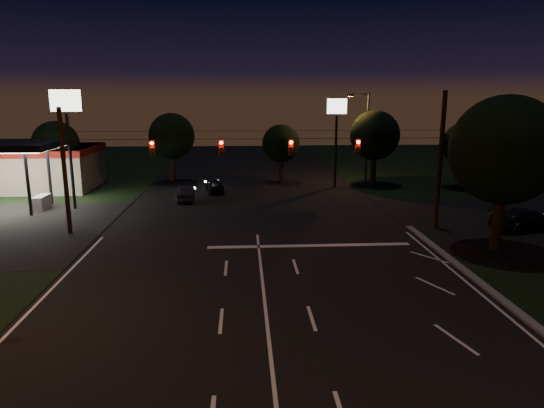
{
  "coord_description": "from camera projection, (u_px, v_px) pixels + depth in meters",
  "views": [
    {
      "loc": [
        -0.86,
        -15.7,
        8.67
      ],
      "look_at": [
        0.67,
        9.53,
        3.0
      ],
      "focal_mm": 32.0,
      "sensor_mm": 36.0,
      "label": 1
    }
  ],
  "objects": [
    {
      "name": "ground",
      "position": [
        269.0,
        345.0,
        17.24
      ],
      "size": [
        140.0,
        140.0,
        0.0
      ],
      "primitive_type": "plane",
      "color": "black",
      "rests_on": "ground"
    },
    {
      "name": "cross_street_right",
      "position": [
        541.0,
        222.0,
        34.01
      ],
      "size": [
        20.0,
        16.0,
        0.02
      ],
      "primitive_type": "cube",
      "color": "black",
      "rests_on": "ground"
    },
    {
      "name": "stop_bar",
      "position": [
        309.0,
        246.0,
        28.62
      ],
      "size": [
        12.0,
        0.5,
        0.01
      ],
      "primitive_type": "cube",
      "color": "silver",
      "rests_on": "ground"
    },
    {
      "name": "utility_pole_right",
      "position": [
        435.0,
        227.0,
        32.56
      ],
      "size": [
        0.3,
        0.3,
        9.0
      ],
      "primitive_type": "cylinder",
      "color": "black",
      "rests_on": "ground"
    },
    {
      "name": "pole_sign_left_near",
      "position": [
        67.0,
        119.0,
        36.31
      ],
      "size": [
        2.2,
        0.3,
        9.1
      ],
      "color": "black",
      "rests_on": "ground"
    },
    {
      "name": "car_cross",
      "position": [
        527.0,
        219.0,
        31.82
      ],
      "size": [
        5.32,
        3.1,
        1.45
      ],
      "primitive_type": "imported",
      "rotation": [
        0.0,
        0.0,
        1.8
      ],
      "color": "black",
      "rests_on": "ground"
    },
    {
      "name": "gas_station",
      "position": [
        17.0,
        165.0,
        45.03
      ],
      "size": [
        14.2,
        16.1,
        5.25
      ],
      "color": "gray",
      "rests_on": "ground"
    },
    {
      "name": "tree_far_b",
      "position": [
        172.0,
        137.0,
        49.0
      ],
      "size": [
        4.6,
        4.6,
        6.98
      ],
      "color": "black",
      "rests_on": "ground"
    },
    {
      "name": "pole_sign_right",
      "position": [
        337.0,
        122.0,
        45.57
      ],
      "size": [
        1.8,
        0.3,
        8.4
      ],
      "color": "black",
      "rests_on": "ground"
    },
    {
      "name": "tree_far_d",
      "position": [
        375.0,
        136.0,
        47.22
      ],
      "size": [
        4.8,
        4.8,
        7.3
      ],
      "color": "black",
      "rests_on": "ground"
    },
    {
      "name": "street_light_right_far",
      "position": [
        365.0,
        131.0,
        47.92
      ],
      "size": [
        2.2,
        0.35,
        9.0
      ],
      "color": "black",
      "rests_on": "ground"
    },
    {
      "name": "tree_far_a",
      "position": [
        57.0,
        145.0,
        44.58
      ],
      "size": [
        4.2,
        4.2,
        6.42
      ],
      "color": "black",
      "rests_on": "ground"
    },
    {
      "name": "signal_span",
      "position": [
        256.0,
        147.0,
        30.61
      ],
      "size": [
        24.0,
        0.4,
        1.56
      ],
      "color": "black",
      "rests_on": "ground"
    },
    {
      "name": "car_oncoming_a",
      "position": [
        215.0,
        186.0,
        44.22
      ],
      "size": [
        2.12,
        3.82,
        1.23
      ],
      "primitive_type": "imported",
      "rotation": [
        0.0,
        0.0,
        3.34
      ],
      "color": "black",
      "rests_on": "ground"
    },
    {
      "name": "utility_pole_left",
      "position": [
        70.0,
        233.0,
        31.14
      ],
      "size": [
        0.28,
        0.28,
        8.0
      ],
      "primitive_type": "cylinder",
      "color": "black",
      "rests_on": "ground"
    },
    {
      "name": "tree_far_c",
      "position": [
        281.0,
        144.0,
        48.81
      ],
      "size": [
        3.8,
        3.8,
        5.86
      ],
      "color": "black",
      "rests_on": "ground"
    },
    {
      "name": "tree_far_e",
      "position": [
        463.0,
        145.0,
        45.87
      ],
      "size": [
        4.0,
        4.0,
        6.18
      ],
      "color": "black",
      "rests_on": "ground"
    },
    {
      "name": "tree_right_near",
      "position": [
        504.0,
        151.0,
        26.7
      ],
      "size": [
        6.0,
        6.0,
        8.76
      ],
      "color": "black",
      "rests_on": "ground"
    },
    {
      "name": "car_oncoming_b",
      "position": [
        186.0,
        194.0,
        40.69
      ],
      "size": [
        1.46,
        3.75,
        1.22
      ],
      "primitive_type": "imported",
      "rotation": [
        0.0,
        0.0,
        3.19
      ],
      "color": "black",
      "rests_on": "ground"
    }
  ]
}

